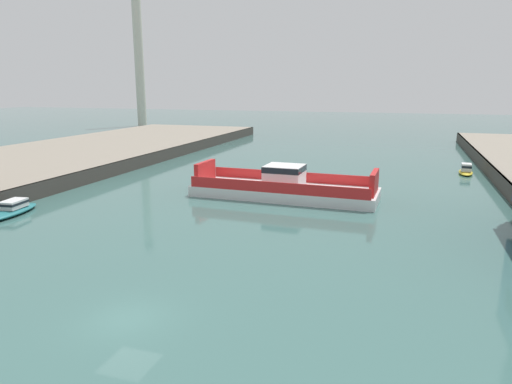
# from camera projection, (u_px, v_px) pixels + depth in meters

# --- Properties ---
(ground_plane) EXTENTS (400.00, 400.00, 0.00)m
(ground_plane) POSITION_uv_depth(u_px,v_px,m) (127.00, 319.00, 23.24)
(ground_plane) COLOR #3D6660
(chain_ferry) EXTENTS (19.56, 6.90, 3.40)m
(chain_ferry) POSITION_uv_depth(u_px,v_px,m) (284.00, 187.00, 48.76)
(chain_ferry) COLOR silver
(chain_ferry) RESTS_ON ground
(moored_boat_near_right) EXTENTS (2.88, 6.73, 1.29)m
(moored_boat_near_right) POSITION_uv_depth(u_px,v_px,m) (12.00, 210.00, 42.13)
(moored_boat_near_right) COLOR #237075
(moored_boat_near_right) RESTS_ON ground
(moored_boat_mid_left) EXTENTS (2.00, 5.04, 1.46)m
(moored_boat_mid_left) POSITION_uv_depth(u_px,v_px,m) (466.00, 170.00, 61.74)
(moored_boat_mid_left) COLOR yellow
(moored_boat_mid_left) RESTS_ON ground
(smokestack_distant_a) EXTENTS (2.84, 2.84, 38.62)m
(smokestack_distant_a) POSITION_uv_depth(u_px,v_px,m) (139.00, 55.00, 134.12)
(smokestack_distant_a) COLOR beige
(smokestack_distant_a) RESTS_ON ground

